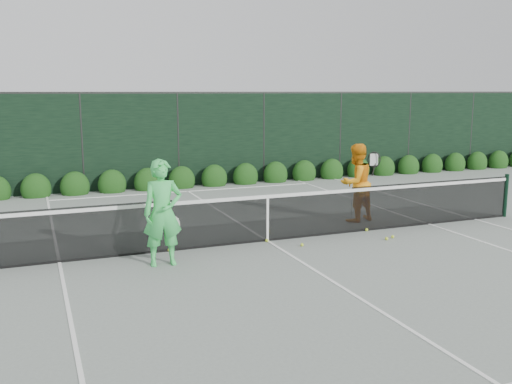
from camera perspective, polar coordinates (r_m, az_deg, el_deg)
name	(u,v)px	position (r m, az deg, el deg)	size (l,w,h in m)	color
ground	(267,241)	(11.92, 1.15, -4.93)	(80.00, 80.00, 0.00)	slate
tennis_net	(266,216)	(11.78, 1.05, -2.45)	(12.90, 0.10, 1.07)	black
player_woman	(163,213)	(10.25, -9.31, -2.06)	(0.72, 0.49, 1.91)	#3FD75F
player_man	(356,183)	(13.77, 9.97, 0.92)	(1.05, 0.91, 1.86)	#FF9B15
court_lines	(267,241)	(11.92, 1.15, -4.90)	(11.03, 23.83, 0.01)	white
windscreen_fence	(333,190)	(9.21, 7.73, 0.16)	(32.00, 21.07, 3.06)	black
hedge_row	(182,181)	(18.53, -7.44, 1.15)	(31.66, 0.65, 0.94)	#113A0F
tennis_balls	(309,238)	(12.04, 5.37, -4.65)	(4.71, 1.55, 0.07)	#CCE533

